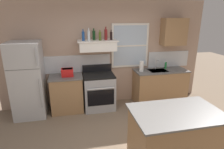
% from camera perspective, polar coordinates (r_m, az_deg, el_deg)
% --- Properties ---
extents(back_wall, '(5.40, 0.11, 2.70)m').
position_cam_1_polar(back_wall, '(5.00, -1.57, 6.30)').
color(back_wall, tan).
rests_on(back_wall, ground_plane).
extents(refrigerator, '(0.70, 0.72, 1.77)m').
position_cam_1_polar(refrigerator, '(4.78, -23.98, -1.57)').
color(refrigerator, '#B7BABC').
rests_on(refrigerator, ground_plane).
extents(counter_left_of_stove, '(0.79, 0.63, 0.91)m').
position_cam_1_polar(counter_left_of_stove, '(4.88, -13.39, -5.53)').
color(counter_left_of_stove, '#9E754C').
rests_on(counter_left_of_stove, ground_plane).
extents(toaster, '(0.30, 0.20, 0.19)m').
position_cam_1_polar(toaster, '(4.67, -13.31, 0.66)').
color(toaster, red).
rests_on(toaster, counter_left_of_stove).
extents(stove_range, '(0.76, 0.69, 1.09)m').
position_cam_1_polar(stove_range, '(4.88, -3.95, -4.97)').
color(stove_range, '#9EA0A5').
rests_on(stove_range, ground_plane).
extents(range_hood_shelf, '(0.96, 0.52, 0.24)m').
position_cam_1_polar(range_hood_shelf, '(4.65, -4.42, 8.79)').
color(range_hood_shelf, white).
extents(bottle_blue_liqueur, '(0.07, 0.07, 0.26)m').
position_cam_1_polar(bottle_blue_liqueur, '(4.57, -8.66, 11.41)').
color(bottle_blue_liqueur, '#1E478C').
rests_on(bottle_blue_liqueur, range_hood_shelf).
extents(bottle_clear_tall, '(0.06, 0.06, 0.30)m').
position_cam_1_polar(bottle_clear_tall, '(4.55, -7.02, 11.62)').
color(bottle_clear_tall, silver).
rests_on(bottle_clear_tall, range_hood_shelf).
extents(bottle_dark_green_wine, '(0.07, 0.07, 0.28)m').
position_cam_1_polar(bottle_dark_green_wine, '(4.66, -5.49, 11.72)').
color(bottle_dark_green_wine, '#143819').
rests_on(bottle_dark_green_wine, range_hood_shelf).
extents(bottle_olive_oil_square, '(0.06, 0.06, 0.24)m').
position_cam_1_polar(bottle_olive_oil_square, '(4.59, -3.65, 11.51)').
color(bottle_olive_oil_square, '#4C601E').
rests_on(bottle_olive_oil_square, range_hood_shelf).
extents(bottle_red_label_wine, '(0.07, 0.07, 0.31)m').
position_cam_1_polar(bottle_red_label_wine, '(4.64, -1.86, 11.97)').
color(bottle_red_label_wine, maroon).
rests_on(bottle_red_label_wine, range_hood_shelf).
extents(bottle_balsamic_dark, '(0.06, 0.06, 0.24)m').
position_cam_1_polar(bottle_balsamic_dark, '(4.66, -0.26, 11.61)').
color(bottle_balsamic_dark, black).
rests_on(bottle_balsamic_dark, range_hood_shelf).
extents(counter_right_with_sink, '(1.43, 0.63, 0.91)m').
position_cam_1_polar(counter_right_with_sink, '(5.40, 14.17, -3.30)').
color(counter_right_with_sink, '#9E754C').
rests_on(counter_right_with_sink, ground_plane).
extents(sink_faucet, '(0.03, 0.17, 0.28)m').
position_cam_1_polar(sink_faucet, '(5.25, 13.25, 3.38)').
color(sink_faucet, silver).
rests_on(sink_faucet, counter_right_with_sink).
extents(paper_towel_roll, '(0.11, 0.11, 0.27)m').
position_cam_1_polar(paper_towel_roll, '(5.00, 8.90, 2.46)').
color(paper_towel_roll, white).
rests_on(paper_towel_roll, counter_right_with_sink).
extents(dish_soap_bottle, '(0.06, 0.06, 0.18)m').
position_cam_1_polar(dish_soap_bottle, '(5.40, 15.86, 2.63)').
color(dish_soap_bottle, '#268C3F').
rests_on(dish_soap_bottle, counter_right_with_sink).
extents(kitchen_island, '(1.40, 0.90, 0.91)m').
position_cam_1_polar(kitchen_island, '(3.35, 18.28, -17.43)').
color(kitchen_island, '#9E754C').
rests_on(kitchen_island, ground_plane).
extents(upper_cabinet_right, '(0.64, 0.32, 0.70)m').
position_cam_1_polar(upper_cabinet_right, '(5.37, 18.12, 12.13)').
color(upper_cabinet_right, '#9E754C').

